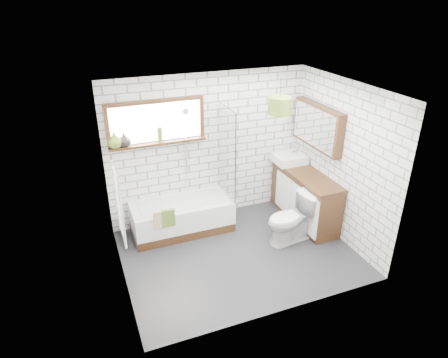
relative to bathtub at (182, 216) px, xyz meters
name	(u,v)px	position (x,y,z in m)	size (l,w,h in m)	color
floor	(238,254)	(0.61, -0.94, -0.27)	(3.40, 2.60, 0.01)	#252528
ceiling	(241,90)	(0.61, -0.94, 2.24)	(3.40, 2.60, 0.01)	white
wall_back	(208,148)	(0.61, 0.36, 0.99)	(3.40, 0.01, 2.50)	white
wall_front	(286,227)	(0.61, -2.25, 0.99)	(3.40, 0.01, 2.50)	white
wall_left	(115,202)	(-1.10, -0.94, 0.99)	(0.01, 2.60, 2.50)	white
wall_right	(342,162)	(2.31, -0.94, 0.99)	(0.01, 2.60, 2.50)	white
window	(156,123)	(-0.24, 0.32, 1.54)	(1.52, 0.16, 0.68)	#311B0D
towel_radiator	(119,204)	(-1.05, -0.94, 0.94)	(0.06, 0.52, 1.00)	white
mirror_cabinet	(318,126)	(2.23, -0.34, 1.39)	(0.16, 1.20, 0.70)	#311B0D
shower_riser	(186,147)	(0.21, 0.32, 1.09)	(0.02, 0.02, 1.30)	silver
bathtub	(182,216)	(0.00, 0.00, 0.00)	(1.62, 0.72, 0.52)	white
shower_screen	(227,153)	(0.79, 0.00, 1.01)	(0.02, 0.72, 1.50)	white
towel_green	(168,218)	(-0.31, -0.36, 0.24)	(0.21, 0.06, 0.28)	#516D20
towel_beige	(161,219)	(-0.43, -0.36, 0.24)	(0.22, 0.05, 0.28)	tan
vanity	(305,196)	(2.06, -0.43, 0.18)	(0.50, 1.55, 0.89)	#311B0D
basin	(289,158)	(2.00, 0.07, 0.70)	(0.52, 0.45, 0.15)	white
tap	(297,155)	(2.16, 0.07, 0.75)	(0.03, 0.03, 0.14)	silver
toilet	(291,219)	(1.51, -0.92, 0.14)	(0.79, 0.45, 0.80)	white
vase_olive	(115,141)	(-0.89, 0.29, 1.34)	(0.23, 0.23, 0.24)	#587223
vase_dark	(124,141)	(-0.75, 0.29, 1.32)	(0.20, 0.20, 0.21)	black
bottle	(160,136)	(-0.21, 0.29, 1.33)	(0.07, 0.07, 0.23)	#587223
pendant	(279,106)	(1.44, -0.46, 1.84)	(0.34, 0.34, 0.25)	#516D20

